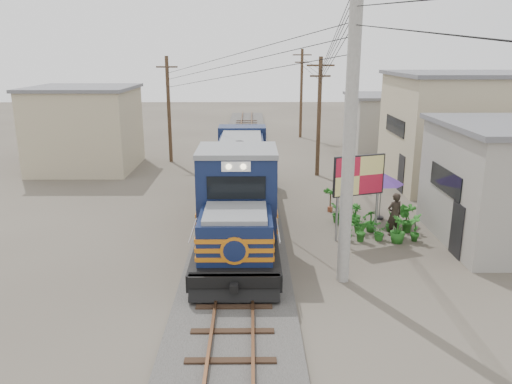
{
  "coord_description": "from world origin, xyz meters",
  "views": [
    {
      "loc": [
        0.52,
        -15.51,
        7.25
      ],
      "look_at": [
        0.68,
        2.42,
        2.2
      ],
      "focal_mm": 35.0,
      "sensor_mm": 36.0,
      "label": 1
    }
  ],
  "objects_px": {
    "market_umbrella": "(382,178)",
    "vendor": "(394,214)",
    "billboard": "(359,178)",
    "locomotive": "(240,185)"
  },
  "relations": [
    {
      "from": "market_umbrella",
      "to": "vendor",
      "type": "height_order",
      "value": "market_umbrella"
    },
    {
      "from": "market_umbrella",
      "to": "vendor",
      "type": "distance_m",
      "value": 2.3
    },
    {
      "from": "billboard",
      "to": "market_umbrella",
      "type": "xyz_separation_m",
      "value": [
        1.55,
        2.4,
        -0.62
      ]
    },
    {
      "from": "locomotive",
      "to": "billboard",
      "type": "bearing_deg",
      "value": -23.12
    },
    {
      "from": "locomotive",
      "to": "vendor",
      "type": "height_order",
      "value": "locomotive"
    },
    {
      "from": "locomotive",
      "to": "vendor",
      "type": "distance_m",
      "value": 6.58
    },
    {
      "from": "billboard",
      "to": "market_umbrella",
      "type": "distance_m",
      "value": 2.93
    },
    {
      "from": "billboard",
      "to": "vendor",
      "type": "distance_m",
      "value": 2.3
    },
    {
      "from": "locomotive",
      "to": "billboard",
      "type": "relative_size",
      "value": 4.54
    },
    {
      "from": "billboard",
      "to": "market_umbrella",
      "type": "height_order",
      "value": "billboard"
    }
  ]
}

